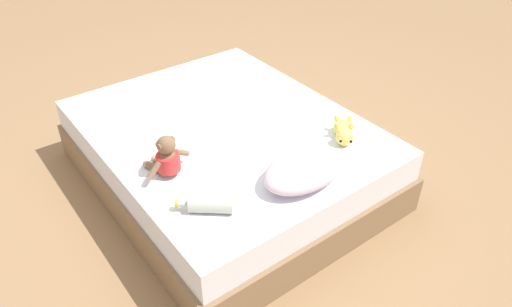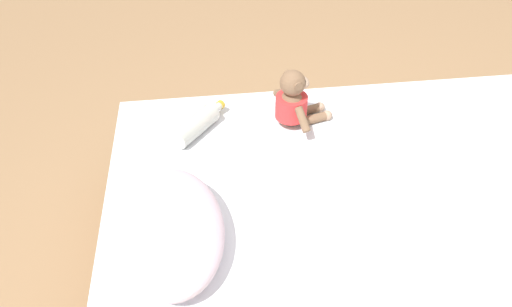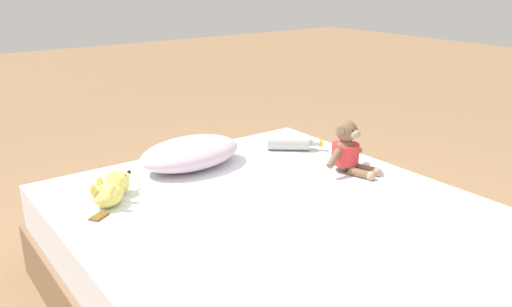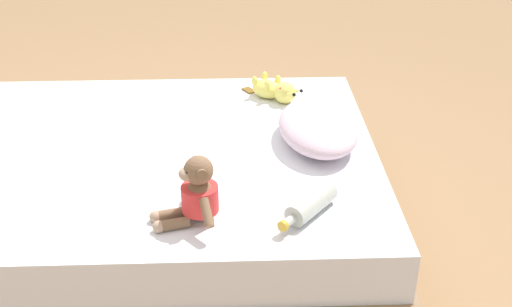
# 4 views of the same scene
# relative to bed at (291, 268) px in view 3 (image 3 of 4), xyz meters

# --- Properties ---
(bed) EXTENTS (1.50, 1.86, 0.42)m
(bed) POSITION_rel_bed_xyz_m (0.00, 0.00, 0.00)
(bed) COLOR #846647
(bed) RESTS_ON ground_plane
(pillow) EXTENTS (0.51, 0.35, 0.13)m
(pillow) POSITION_rel_bed_xyz_m (-0.03, 0.68, 0.28)
(pillow) COLOR silver
(pillow) RESTS_ON bed
(plush_monkey) EXTENTS (0.28, 0.24, 0.24)m
(plush_monkey) POSITION_rel_bed_xyz_m (0.50, 0.22, 0.31)
(plush_monkey) COLOR brown
(plush_monkey) RESTS_ON bed
(plush_yellow_creature) EXTENTS (0.26, 0.28, 0.10)m
(plush_yellow_creature) POSITION_rel_bed_xyz_m (-0.46, 0.53, 0.26)
(plush_yellow_creature) COLOR #EAE066
(plush_yellow_creature) RESTS_ON bed
(glass_bottle) EXTENTS (0.25, 0.22, 0.08)m
(glass_bottle) POSITION_rel_bed_xyz_m (0.48, 0.59, 0.25)
(glass_bottle) COLOR #B7BCB2
(glass_bottle) RESTS_ON bed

